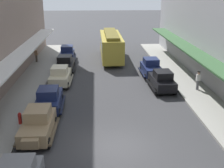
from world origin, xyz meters
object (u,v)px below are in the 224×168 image
parked_car_7 (67,53)px  parked_car_0 (162,80)px  parked_car_5 (49,99)px  parked_car_6 (65,63)px  parked_car_3 (151,67)px  pedestrian_1 (198,80)px  parked_car_4 (38,123)px  pedestrian_2 (36,55)px  parked_car_1 (60,75)px  streetcar (111,45)px  fire_hydrant (20,118)px

parked_car_7 → parked_car_0: bearing=-50.0°
parked_car_5 → parked_car_6: same height
parked_car_3 → pedestrian_1: 5.74m
parked_car_4 → pedestrian_2: 18.44m
pedestrian_2 → parked_car_0: bearing=-37.8°
parked_car_1 → parked_car_3: size_ratio=1.00×
parked_car_3 → pedestrian_1: bearing=-55.1°
parked_car_4 → streetcar: 20.25m
parked_car_1 → parked_car_4: same height
streetcar → parked_car_7: bearing=-177.5°
parked_car_5 → pedestrian_2: (-3.68, 14.10, 0.07)m
parked_car_7 → pedestrian_1: bearing=-43.2°
parked_car_4 → parked_car_3: bearing=52.3°
parked_car_1 → parked_car_5: same height
parked_car_5 → parked_car_6: (0.20, 10.21, 0.00)m
pedestrian_2 → fire_hydrant: bearing=-82.8°
parked_car_0 → fire_hydrant: bearing=-150.2°
parked_car_1 → pedestrian_1: 12.66m
parked_car_0 → streetcar: (-3.94, 11.57, 0.96)m
parked_car_3 → parked_car_5: 12.32m
pedestrian_2 → parked_car_3: bearing=-24.8°
pedestrian_2 → parked_car_4: bearing=-78.7°
parked_car_4 → streetcar: (5.57, 19.45, 0.96)m
parked_car_6 → parked_car_7: (-0.26, 5.01, 0.00)m
parked_car_5 → pedestrian_2: parked_car_5 is taller
parked_car_5 → streetcar: size_ratio=0.45×
parked_car_0 → parked_car_4: same height
parked_car_4 → fire_hydrant: size_ratio=5.21×
parked_car_3 → parked_car_7: size_ratio=1.00×
parked_car_0 → parked_car_4: (-9.52, -7.88, 0.00)m
parked_car_3 → fire_hydrant: (-10.88, -10.52, -0.38)m
parked_car_3 → parked_car_7: same height
parked_car_3 → parked_car_5: (-9.29, -8.10, 0.00)m
parked_car_7 → fire_hydrant: (-1.53, -17.65, -0.38)m
parked_car_3 → parked_car_6: bearing=166.9°
streetcar → pedestrian_1: (7.06, -12.08, -0.89)m
parked_car_0 → parked_car_1: 9.50m
parked_car_6 → pedestrian_1: parked_car_6 is taller
parked_car_1 → parked_car_7: (-0.21, 9.36, 0.00)m
parked_car_7 → streetcar: (5.56, 0.24, 0.96)m
fire_hydrant → parked_car_7: bearing=85.0°
parked_car_7 → parked_car_3: bearing=-37.3°
parked_car_1 → parked_car_4: 9.85m
parked_car_5 → pedestrian_1: parked_car_5 is taller
parked_car_3 → parked_car_7: (-9.34, 7.12, 0.00)m
parked_car_5 → fire_hydrant: 2.92m
parked_car_6 → pedestrian_2: 5.49m
parked_car_3 → streetcar: streetcar is taller
parked_car_4 → fire_hydrant: (-1.52, 1.56, -0.38)m
parked_car_1 → fire_hydrant: (-1.75, -8.28, -0.38)m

